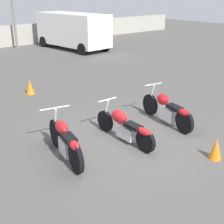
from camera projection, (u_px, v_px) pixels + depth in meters
The scene contains 7 objects.
ground_plane at pixel (129, 143), 7.85m from camera, with size 60.00×60.00×0.00m, color #514F4C.
motorcycle_slot_0 at pixel (65, 141), 6.98m from camera, with size 0.78×2.02×1.04m.
motorcycle_slot_1 at pixel (125, 126), 7.81m from camera, with size 0.60×2.14×0.94m.
motorcycle_slot_2 at pixel (167, 110), 8.85m from camera, with size 0.73×2.18×1.01m.
parked_van at pixel (73, 29), 20.18m from camera, with size 2.47×5.46×2.26m.
traffic_cone_near at pixel (216, 149), 7.03m from camera, with size 0.29×0.29×0.50m.
traffic_cone_far at pixel (30, 87), 11.51m from camera, with size 0.33×0.33×0.53m.
Camera 1 is at (-4.89, -5.07, 3.57)m, focal length 50.00 mm.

